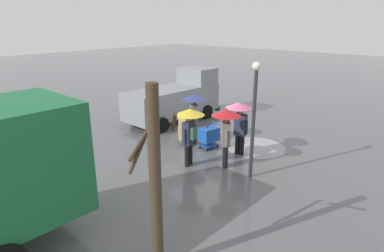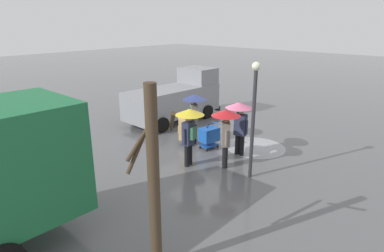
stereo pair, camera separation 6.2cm
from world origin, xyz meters
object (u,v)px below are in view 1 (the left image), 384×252
pedestrian_far_side (190,124)px  bare_tree_near (155,180)px  cargo_van_parked_right (176,98)px  pedestrian_black_side (194,107)px  hand_dolly_boxes (186,127)px  street_lamp (254,109)px  pedestrian_white_side (226,124)px  shopping_cart_vendor (209,135)px  pedestrian_pink_side (240,116)px

pedestrian_far_side → bare_tree_near: bearing=124.4°
cargo_van_parked_right → pedestrian_black_side: 3.45m
hand_dolly_boxes → pedestrian_black_side: pedestrian_black_side is taller
cargo_van_parked_right → pedestrian_far_side: size_ratio=2.52×
bare_tree_near → hand_dolly_boxes: bearing=-52.3°
street_lamp → cargo_van_parked_right: bearing=-25.9°
pedestrian_white_side → street_lamp: (-1.15, 0.13, 0.79)m
bare_tree_near → pedestrian_black_side: bearing=-54.7°
cargo_van_parked_right → bare_tree_near: size_ratio=1.35×
pedestrian_black_side → pedestrian_white_side: bearing=155.0°
shopping_cart_vendor → pedestrian_far_side: 2.07m
pedestrian_white_side → street_lamp: size_ratio=0.56×
hand_dolly_boxes → street_lamp: bearing=167.7°
shopping_cart_vendor → pedestrian_black_side: (0.98, -0.19, 1.00)m
pedestrian_white_side → street_lamp: bearing=173.3°
cargo_van_parked_right → bare_tree_near: 11.02m
cargo_van_parked_right → pedestrian_black_side: bearing=147.0°
pedestrian_black_side → street_lamp: bearing=160.4°
cargo_van_parked_right → hand_dolly_boxes: cargo_van_parked_right is taller
pedestrian_pink_side → street_lamp: (-1.40, 1.37, 0.80)m
pedestrian_white_side → pedestrian_pink_side: bearing=-78.9°
pedestrian_pink_side → pedestrian_far_side: (0.79, 2.01, 0.00)m
hand_dolly_boxes → cargo_van_parked_right: bearing=-39.6°
hand_dolly_boxes → pedestrian_white_side: (-2.51, 0.67, 0.79)m
shopping_cart_vendor → street_lamp: bearing=157.4°
pedestrian_far_side → bare_tree_near: (-2.99, 4.37, 0.50)m
pedestrian_far_side → bare_tree_near: bare_tree_near is taller
street_lamp → pedestrian_black_side: bearing=-19.6°
shopping_cart_vendor → pedestrian_pink_side: pedestrian_pink_side is taller
pedestrian_black_side → pedestrian_far_side: 2.43m
shopping_cart_vendor → pedestrian_black_side: size_ratio=0.49×
pedestrian_black_side → cargo_van_parked_right: bearing=-33.0°
hand_dolly_boxes → shopping_cart_vendor: bearing=-162.4°
pedestrian_black_side → pedestrian_far_side: size_ratio=1.00×
pedestrian_pink_side → cargo_van_parked_right: bearing=-19.3°
cargo_van_parked_right → street_lamp: street_lamp is taller
pedestrian_black_side → pedestrian_far_side: bearing=127.3°
bare_tree_near → street_lamp: 5.07m
cargo_van_parked_right → pedestrian_white_side: cargo_van_parked_right is taller
shopping_cart_vendor → pedestrian_far_side: (-0.49, 1.75, 1.00)m
pedestrian_black_side → street_lamp: 3.96m
shopping_cart_vendor → pedestrian_black_side: 1.42m
bare_tree_near → street_lamp: bearing=-80.8°
pedestrian_black_side → street_lamp: (-3.66, 1.30, 0.80)m
hand_dolly_boxes → pedestrian_pink_side: size_ratio=0.65×
pedestrian_white_side → bare_tree_near: size_ratio=0.54×
pedestrian_pink_side → bare_tree_near: size_ratio=0.54×
hand_dolly_boxes → pedestrian_far_side: size_ratio=0.65×
shopping_cart_vendor → hand_dolly_boxes: hand_dolly_boxes is taller
pedestrian_pink_side → pedestrian_black_side: same height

